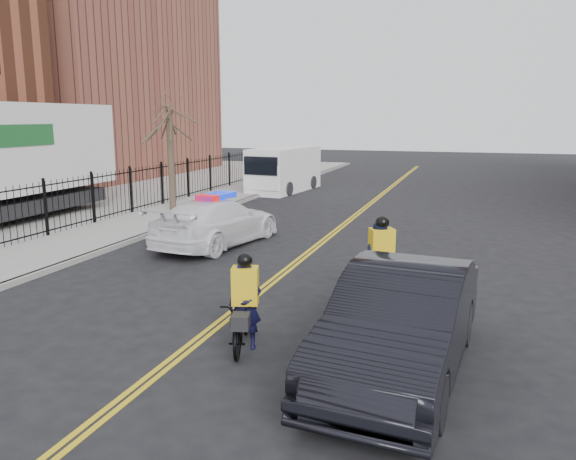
% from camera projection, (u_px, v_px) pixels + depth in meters
% --- Properties ---
extents(ground, '(120.00, 120.00, 0.00)m').
position_uv_depth(ground, '(246.00, 302.00, 12.65)').
color(ground, black).
rests_on(ground, ground).
extents(center_line_left, '(0.10, 60.00, 0.01)m').
position_uv_depth(center_line_left, '(330.00, 233.00, 20.11)').
color(center_line_left, gold).
rests_on(center_line_left, ground).
extents(center_line_right, '(0.10, 60.00, 0.01)m').
position_uv_depth(center_line_right, '(335.00, 234.00, 20.07)').
color(center_line_right, gold).
rests_on(center_line_right, ground).
extents(sidewalk, '(3.00, 60.00, 0.15)m').
position_uv_depth(sidewalk, '(150.00, 220.00, 22.41)').
color(sidewalk, gray).
rests_on(sidewalk, ground).
extents(curb, '(0.20, 60.00, 0.15)m').
position_uv_depth(curb, '(183.00, 222.00, 21.94)').
color(curb, gray).
rests_on(curb, ground).
extents(iron_fence, '(0.12, 28.00, 2.00)m').
position_uv_depth(iron_fence, '(117.00, 195.00, 22.69)').
color(iron_fence, black).
rests_on(iron_fence, ground).
extents(warehouse_far, '(14.00, 18.00, 14.00)m').
position_uv_depth(warehouse_far, '(80.00, 77.00, 40.73)').
color(warehouse_far, brown).
rests_on(warehouse_far, ground).
extents(street_tree, '(3.20, 3.20, 4.80)m').
position_uv_depth(street_tree, '(170.00, 131.00, 23.61)').
color(street_tree, '#392C21').
rests_on(street_tree, sidewalk).
extents(police_cruiser, '(2.90, 5.54, 1.69)m').
position_uv_depth(police_cruiser, '(217.00, 222.00, 18.17)').
color(police_cruiser, white).
rests_on(police_cruiser, ground).
extents(dark_sedan, '(2.30, 5.49, 1.76)m').
position_uv_depth(dark_sedan, '(401.00, 322.00, 8.98)').
color(dark_sedan, black).
rests_on(dark_sedan, ground).
extents(cargo_van, '(2.72, 6.01, 2.43)m').
position_uv_depth(cargo_van, '(283.00, 170.00, 31.45)').
color(cargo_van, white).
rests_on(cargo_van, ground).
extents(cyclist_near, '(1.08, 1.90, 1.76)m').
position_uv_depth(cyclist_near, '(246.00, 315.00, 10.04)').
color(cyclist_near, black).
rests_on(cyclist_near, ground).
extents(cyclist_far, '(1.44, 1.97, 1.98)m').
position_uv_depth(cyclist_far, '(381.00, 268.00, 12.54)').
color(cyclist_far, black).
rests_on(cyclist_far, ground).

